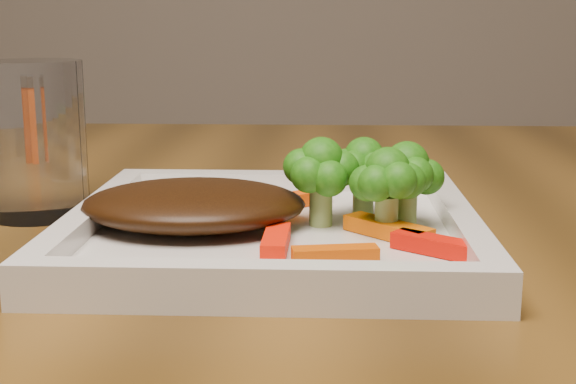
{
  "coord_description": "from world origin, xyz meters",
  "views": [
    {
      "loc": [
        0.4,
        -0.76,
        0.9
      ],
      "look_at": [
        0.37,
        -0.23,
        0.79
      ],
      "focal_mm": 50.0,
      "sensor_mm": 36.0,
      "label": 1
    }
  ],
  "objects_px": {
    "steak": "(194,204)",
    "spice_shaker": "(36,116)",
    "plate": "(273,236)",
    "drinking_glass": "(35,139)"
  },
  "relations": [
    {
      "from": "steak",
      "to": "spice_shaker",
      "type": "height_order",
      "value": "spice_shaker"
    },
    {
      "from": "spice_shaker",
      "to": "plate",
      "type": "bearing_deg",
      "value": -50.0
    },
    {
      "from": "spice_shaker",
      "to": "drinking_glass",
      "type": "relative_size",
      "value": 0.77
    },
    {
      "from": "plate",
      "to": "steak",
      "type": "xyz_separation_m",
      "value": [
        -0.05,
        0.0,
        0.02
      ]
    },
    {
      "from": "drinking_glass",
      "to": "steak",
      "type": "bearing_deg",
      "value": -28.69
    },
    {
      "from": "plate",
      "to": "steak",
      "type": "bearing_deg",
      "value": 176.62
    },
    {
      "from": "drinking_glass",
      "to": "spice_shaker",
      "type": "bearing_deg",
      "value": 109.66
    },
    {
      "from": "plate",
      "to": "drinking_glass",
      "type": "height_order",
      "value": "drinking_glass"
    },
    {
      "from": "plate",
      "to": "steak",
      "type": "height_order",
      "value": "steak"
    },
    {
      "from": "plate",
      "to": "drinking_glass",
      "type": "xyz_separation_m",
      "value": [
        -0.19,
        0.08,
        0.05
      ]
    }
  ]
}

